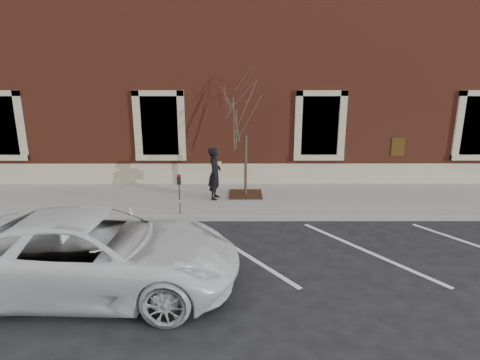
{
  "coord_description": "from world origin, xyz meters",
  "views": [
    {
      "loc": [
        -0.02,
        -11.47,
        4.44
      ],
      "look_at": [
        0.0,
        0.6,
        1.1
      ],
      "focal_mm": 30.0,
      "sensor_mm": 36.0,
      "label": 1
    }
  ],
  "objects_px": {
    "parking_meter": "(179,187)",
    "sapling": "(246,119)",
    "white_truck": "(94,253)",
    "man": "(215,173)"
  },
  "relations": [
    {
      "from": "parking_meter",
      "to": "sapling",
      "type": "bearing_deg",
      "value": 66.88
    },
    {
      "from": "sapling",
      "to": "white_truck",
      "type": "relative_size",
      "value": 0.65
    },
    {
      "from": "parking_meter",
      "to": "sapling",
      "type": "height_order",
      "value": "sapling"
    },
    {
      "from": "parking_meter",
      "to": "man",
      "type": "bearing_deg",
      "value": 80.2
    },
    {
      "from": "man",
      "to": "parking_meter",
      "type": "height_order",
      "value": "man"
    },
    {
      "from": "parking_meter",
      "to": "white_truck",
      "type": "distance_m",
      "value": 4.27
    },
    {
      "from": "parking_meter",
      "to": "sapling",
      "type": "xyz_separation_m",
      "value": [
        2.04,
        1.96,
        1.82
      ]
    },
    {
      "from": "sapling",
      "to": "white_truck",
      "type": "height_order",
      "value": "sapling"
    },
    {
      "from": "sapling",
      "to": "white_truck",
      "type": "distance_m",
      "value": 7.14
    },
    {
      "from": "man",
      "to": "sapling",
      "type": "distance_m",
      "value": 2.13
    }
  ]
}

